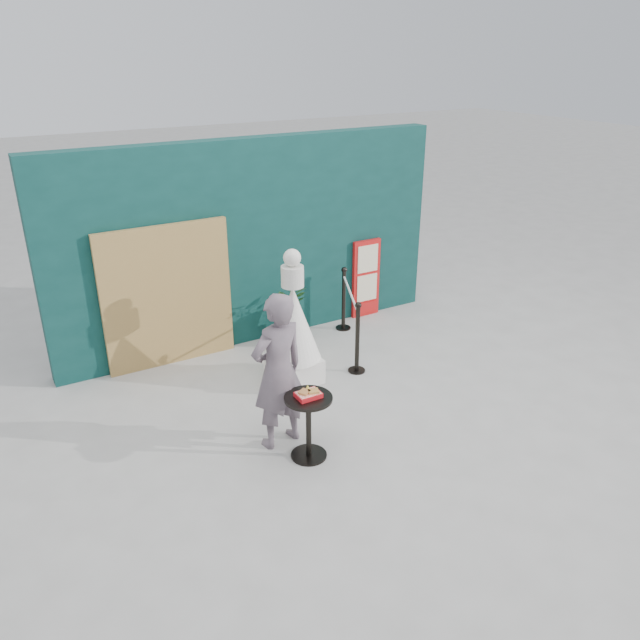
% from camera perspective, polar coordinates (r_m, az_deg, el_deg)
% --- Properties ---
extents(ground, '(60.00, 60.00, 0.00)m').
position_cam_1_polar(ground, '(7.41, 4.76, -10.37)').
color(ground, '#ADAAA5').
rests_on(ground, ground).
extents(back_wall, '(6.00, 0.30, 3.00)m').
position_cam_1_polar(back_wall, '(9.27, -6.14, 7.06)').
color(back_wall, '#0A312E').
rests_on(back_wall, ground).
extents(bamboo_fence, '(1.80, 0.08, 2.00)m').
position_cam_1_polar(bamboo_fence, '(8.79, -13.74, 2.10)').
color(bamboo_fence, tan).
rests_on(bamboo_fence, ground).
extents(woman, '(0.73, 0.54, 1.82)m').
position_cam_1_polar(woman, '(6.81, -3.86, -4.71)').
color(woman, '#695A63').
rests_on(woman, ground).
extents(menu_board, '(0.50, 0.07, 1.30)m').
position_cam_1_polar(menu_board, '(10.26, 4.24, 3.80)').
color(menu_board, red).
rests_on(menu_board, ground).
extents(statue, '(0.72, 0.72, 1.84)m').
position_cam_1_polar(statue, '(8.16, -2.44, -0.83)').
color(statue, white).
rests_on(statue, ground).
extents(cafe_table, '(0.52, 0.52, 0.75)m').
position_cam_1_polar(cafe_table, '(6.77, -1.06, -8.89)').
color(cafe_table, black).
rests_on(cafe_table, ground).
extents(food_basket, '(0.26, 0.19, 0.11)m').
position_cam_1_polar(food_basket, '(6.62, -1.07, -6.77)').
color(food_basket, red).
rests_on(food_basket, cafe_table).
extents(planter, '(0.54, 0.47, 0.93)m').
position_cam_1_polar(planter, '(9.28, -3.05, 0.86)').
color(planter, brown).
rests_on(planter, ground).
extents(stanchion_barrier, '(0.84, 1.54, 1.03)m').
position_cam_1_polar(stanchion_barrier, '(9.14, 2.76, 0.19)').
color(stanchion_barrier, black).
rests_on(stanchion_barrier, ground).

